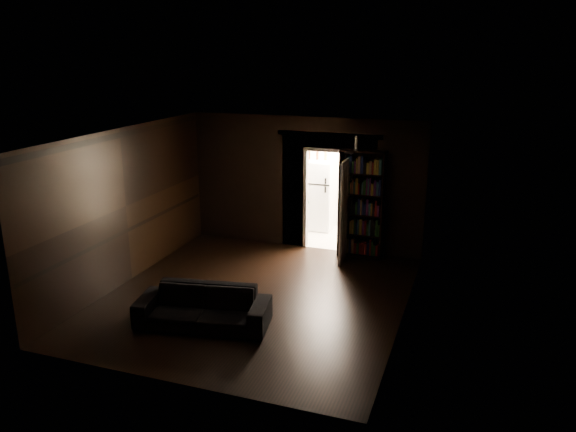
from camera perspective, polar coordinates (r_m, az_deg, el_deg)
name	(u,v)px	position (r m, az deg, el deg)	size (l,w,h in m)	color
ground	(256,297)	(9.80, -3.28, -8.22)	(5.50, 5.50, 0.00)	black
room_walls	(276,188)	(10.19, -1.18, 2.82)	(5.02, 5.61, 2.84)	black
kitchen_alcove	(341,183)	(12.76, 5.38, 3.40)	(2.20, 1.80, 2.60)	beige
sofa	(203,301)	(8.81, -8.65, -8.57)	(2.03, 0.88, 0.78)	black
bookshelf	(361,204)	(11.42, 7.45, 1.18)	(0.90, 0.32, 2.20)	black
refrigerator	(318,194)	(13.23, 3.06, 2.20)	(0.74, 0.68, 1.65)	white
door	(345,210)	(11.22, 5.79, 0.57)	(0.85, 0.05, 2.05)	silver
figurine	(356,143)	(11.14, 6.94, 7.37)	(0.10, 0.10, 0.29)	silver
bottles	(317,154)	(13.05, 2.99, 6.31)	(0.66, 0.08, 0.27)	black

